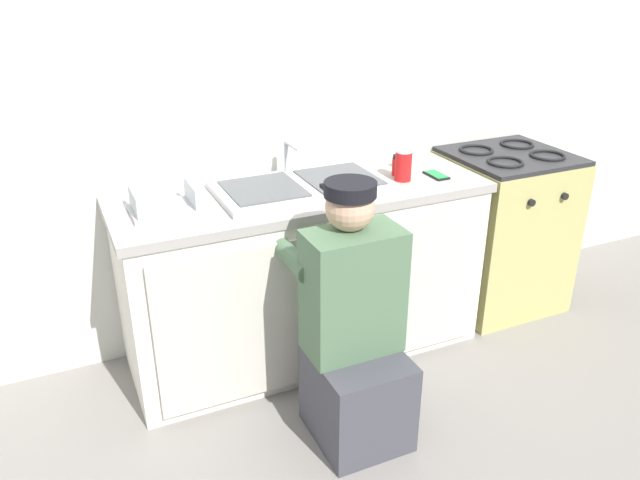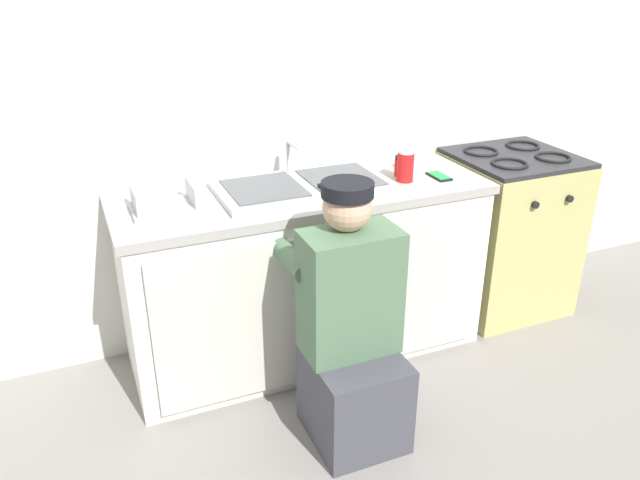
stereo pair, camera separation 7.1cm
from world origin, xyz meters
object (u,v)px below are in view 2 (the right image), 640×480
Objects in this scene: plumber_person at (351,338)px; sink_double_basin at (303,185)px; soda_cup_red at (405,166)px; cell_phone at (439,176)px; dish_rack_tray at (164,205)px; spice_bottle_red at (398,166)px; stove_range at (506,231)px; water_glass at (410,161)px.

sink_double_basin is at bearing 85.41° from plumber_person.
cell_phone is at bearing -5.73° from soda_cup_red.
dish_rack_tray is 2.67× the size of spice_bottle_red.
stove_range is (1.22, -0.00, -0.44)m from sink_double_basin.
plumber_person is 0.97m from dish_rack_tray.
sink_double_basin is at bearing 179.88° from spice_bottle_red.
plumber_person is 0.93m from soda_cup_red.
water_glass reaches higher than cell_phone.
dish_rack_tray reaches higher than water_glass.
plumber_person reaches higher than sink_double_basin.
cell_phone is (0.08, -0.15, -0.04)m from water_glass.
water_glass is 0.11m from spice_bottle_red.
sink_double_basin reaches higher than water_glass.
soda_cup_red reaches higher than cell_phone.
cell_phone is (-0.54, -0.10, 0.43)m from stove_range.
sink_double_basin is at bearing 179.90° from stove_range.
plumber_person is 11.04× the size of water_glass.
cell_phone is 0.92× the size of soda_cup_red.
water_glass is at bearing 5.32° from sink_double_basin.
spice_bottle_red is (0.50, -0.00, 0.03)m from sink_double_basin.
plumber_person is at bearing -47.14° from dish_rack_tray.
stove_range is 6.48× the size of cell_phone.
water_glass is 0.18m from cell_phone.
spice_bottle_red is at bearing 150.78° from cell_phone.
soda_cup_red is (1.13, -0.07, 0.05)m from dish_rack_tray.
water_glass is at bearing 116.85° from cell_phone.
dish_rack_tray is 1.32m from cell_phone.
sink_double_basin is 5.26× the size of soda_cup_red.
stove_range is at bearing 26.90° from plumber_person.
plumber_person is 3.94× the size of dish_rack_tray.
cell_phone is 1.33× the size of spice_bottle_red.
sink_double_basin is 0.60m from water_glass.
water_glass is at bearing 174.68° from stove_range.
spice_bottle_red is at bearing -149.39° from water_glass.
plumber_person is (-1.27, -0.65, 0.01)m from stove_range.
water_glass is (0.65, 0.70, 0.46)m from plumber_person.
spice_bottle_red is 0.69× the size of soda_cup_red.
cell_phone is 0.20m from spice_bottle_red.
plumber_person is at bearing -132.76° from water_glass.
dish_rack_tray is at bearing 176.67° from soda_cup_red.
water_glass is (-0.62, 0.06, 0.47)m from stove_range.
spice_bottle_red is (-0.10, -0.06, 0.00)m from water_glass.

